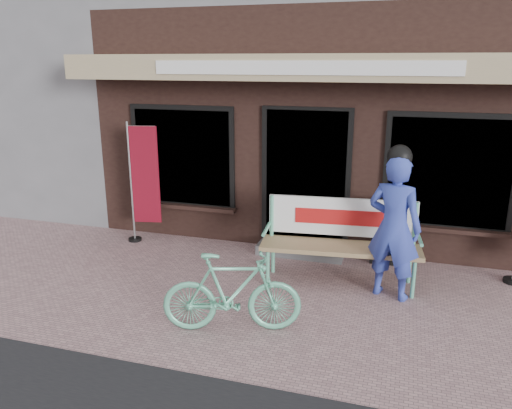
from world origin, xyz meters
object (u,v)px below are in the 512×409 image
(nobori_red, at_px, (143,181))
(person, at_px, (394,225))
(bench, at_px, (341,235))
(menu_stand, at_px, (389,232))
(bicycle, at_px, (232,293))

(nobori_red, bearing_deg, person, -24.72)
(bench, relative_size, nobori_red, 1.08)
(bench, relative_size, person, 1.10)
(nobori_red, height_order, menu_stand, nobori_red)
(bench, xyz_separation_m, bicycle, (-0.94, -1.61, -0.20))
(person, relative_size, nobori_red, 0.98)
(bench, bearing_deg, nobori_red, 162.90)
(bench, height_order, menu_stand, bench)
(bench, bearing_deg, menu_stand, 46.14)
(person, bearing_deg, menu_stand, 111.29)
(bench, distance_m, nobori_red, 3.30)
(person, bearing_deg, bench, 176.16)
(nobori_red, bearing_deg, bicycle, -56.41)
(bench, relative_size, bicycle, 1.40)
(bicycle, bearing_deg, person, -66.62)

